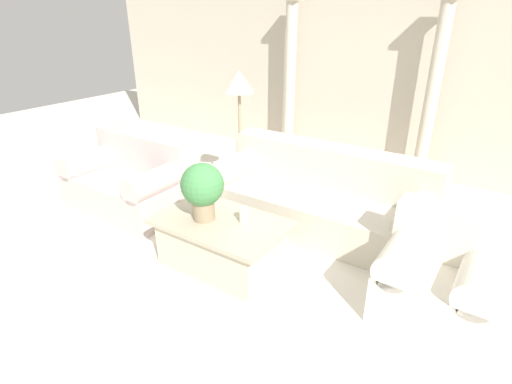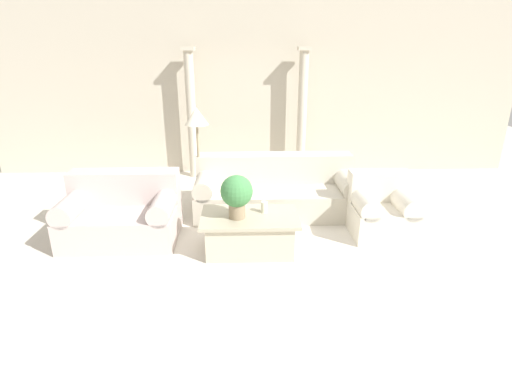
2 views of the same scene
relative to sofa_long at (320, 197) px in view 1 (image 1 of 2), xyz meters
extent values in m
plane|color=silver|center=(-0.26, -0.71, -0.34)|extent=(16.00, 16.00, 0.00)
cube|color=beige|center=(-0.26, 2.09, 1.26)|extent=(10.00, 0.06, 3.20)
cube|color=beige|center=(0.00, -0.07, -0.13)|extent=(2.35, 0.93, 0.41)
cube|color=beige|center=(0.00, 0.23, 0.29)|extent=(2.35, 0.33, 0.43)
cylinder|color=beige|center=(-1.03, -0.07, 0.16)|extent=(0.28, 0.93, 0.28)
cylinder|color=beige|center=(1.03, -0.07, 0.16)|extent=(0.28, 0.93, 0.28)
cube|color=beige|center=(-2.05, -0.86, -0.13)|extent=(1.42, 0.93, 0.41)
cube|color=beige|center=(-2.05, -0.56, 0.29)|extent=(1.42, 0.33, 0.43)
cylinder|color=beige|center=(-2.62, -0.86, 0.16)|extent=(0.28, 0.93, 0.28)
cylinder|color=beige|center=(-1.48, -0.86, 0.16)|extent=(0.28, 0.93, 0.28)
cube|color=beige|center=(-0.40, -1.20, -0.13)|extent=(1.03, 0.65, 0.42)
cube|color=#B3A98F|center=(-0.40, -1.20, 0.10)|extent=(1.17, 0.74, 0.04)
cylinder|color=#937F60|center=(-0.55, -1.25, 0.21)|extent=(0.19, 0.19, 0.17)
sphere|color=#428447|center=(-0.55, -1.25, 0.46)|extent=(0.38, 0.38, 0.38)
cylinder|color=silver|center=(-0.22, -1.10, 0.19)|extent=(0.08, 0.08, 0.14)
cylinder|color=gray|center=(-1.13, 0.10, -0.32)|extent=(0.26, 0.26, 0.03)
cylinder|color=gray|center=(-1.13, 0.10, 0.34)|extent=(0.04, 0.04, 1.29)
cone|color=beige|center=(-1.13, 0.10, 1.10)|extent=(0.34, 0.34, 0.25)
cylinder|color=beige|center=(-1.42, 1.78, 0.81)|extent=(0.17, 0.17, 2.29)
cylinder|color=beige|center=(0.62, 1.78, 0.81)|extent=(0.17, 0.17, 2.29)
cube|color=beige|center=(1.36, -0.81, -0.14)|extent=(0.81, 0.76, 0.40)
cube|color=beige|center=(1.36, -0.56, 0.27)|extent=(0.81, 0.27, 0.41)
cylinder|color=beige|center=(1.10, -0.81, 0.14)|extent=(0.28, 0.76, 0.28)
cylinder|color=beige|center=(1.63, -0.81, 0.14)|extent=(0.28, 0.76, 0.28)
camera|label=1|loc=(1.61, -3.62, 1.84)|focal=28.00mm
camera|label=2|loc=(-0.45, -5.60, 2.08)|focal=28.00mm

